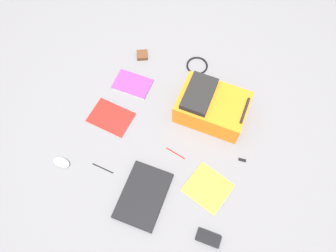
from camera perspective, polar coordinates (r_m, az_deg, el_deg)
ground_plane at (r=2.00m, az=-0.03°, el=-0.80°), size 3.88×3.88×0.00m
backpack at (r=1.99m, az=7.84°, el=3.59°), size 0.35×0.46×0.21m
laptop at (r=1.85m, az=-4.51°, el=-12.47°), size 0.39×0.30×0.03m
book_manual at (r=2.17m, az=-6.48°, el=7.57°), size 0.20×0.27×0.02m
book_comic at (r=1.88m, az=7.24°, el=-11.15°), size 0.25×0.26×0.02m
book_red at (r=2.06m, az=-10.34°, el=1.50°), size 0.21×0.28×0.02m
computer_mouse at (r=2.00m, az=-18.80°, el=-6.27°), size 0.07×0.11×0.04m
cable_coil at (r=2.25m, az=5.31°, el=10.88°), size 0.15×0.15×0.01m
power_brick at (r=1.82m, az=7.37°, el=-19.59°), size 0.09×0.14×0.03m
pen_black at (r=1.94m, az=-11.78°, el=-7.52°), size 0.02×0.14×0.01m
pen_blue at (r=1.93m, az=1.42°, el=-4.97°), size 0.01×0.14×0.01m
earbud_pouch at (r=2.30m, az=-4.72°, el=12.73°), size 0.11×0.11×0.03m
usb_stick at (r=1.97m, az=13.35°, el=-6.02°), size 0.03×0.05×0.01m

